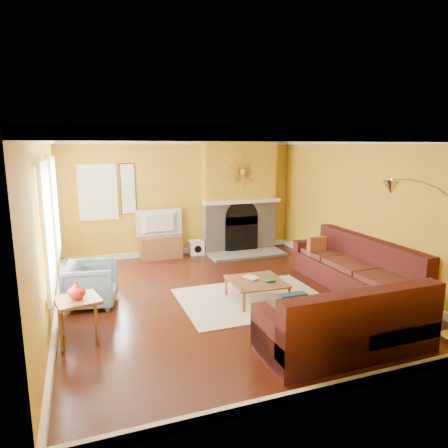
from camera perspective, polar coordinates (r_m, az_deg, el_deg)
name	(u,v)px	position (r m, az deg, el deg)	size (l,w,h in m)	color
floor	(227,296)	(7.01, 0.40, -10.28)	(5.50, 6.00, 0.02)	#4F1D10
ceiling	(227,135)	(6.53, 0.44, 12.54)	(5.50, 6.00, 0.02)	white
wall_back	(182,197)	(9.48, -5.96, 3.79)	(5.50, 0.02, 2.70)	gold
wall_front	(335,271)	(4.04, 15.63, -6.54)	(5.50, 0.02, 2.70)	gold
wall_left	(46,231)	(6.25, -24.02, -0.90)	(0.02, 6.00, 2.70)	gold
wall_right	(363,210)	(8.02, 19.25, 1.90)	(0.02, 6.00, 2.70)	gold
baseboard	(227,292)	(6.98, 0.41, -9.74)	(5.50, 6.00, 0.12)	white
crown_molding	(227,140)	(6.53, 0.44, 11.93)	(5.50, 6.00, 0.12)	white
window_left_near	(53,207)	(7.50, -23.19, 2.19)	(0.06, 1.22, 1.72)	white
window_left_far	(46,228)	(5.63, -24.12, -0.57)	(0.06, 1.22, 1.72)	white
window_back	(98,192)	(9.14, -17.57, 4.32)	(0.82, 0.06, 1.22)	white
wall_art	(128,189)	(9.19, -13.53, 4.88)	(0.34, 0.04, 1.14)	white
fireplace	(239,196)	(9.70, 2.12, 4.01)	(1.80, 0.40, 2.70)	gray
mantel	(242,201)	(9.49, 2.66, 3.24)	(1.92, 0.22, 0.08)	white
hearth	(247,254)	(9.46, 3.32, -4.34)	(1.80, 0.70, 0.06)	gray
sunburst	(243,172)	(9.43, 2.67, 7.46)	(0.70, 0.04, 0.70)	olive
rug	(252,299)	(6.87, 4.08, -10.61)	(2.40, 1.80, 0.02)	beige
sectional_sofa	(315,278)	(6.65, 12.86, -7.55)	(3.10, 3.70, 0.90)	#491917
coffee_table	(256,290)	(6.79, 4.66, -9.39)	(0.88, 0.88, 0.35)	white
media_console	(161,247)	(9.31, -9.02, -3.27)	(0.94, 0.42, 0.52)	brown
tv	(160,223)	(9.19, -9.13, 0.13)	(1.06, 0.14, 0.61)	black
subwoofer	(196,248)	(9.55, -4.03, -3.37)	(0.33, 0.33, 0.33)	white
armchair	(91,284)	(6.83, -18.45, -8.18)	(0.76, 0.79, 0.72)	gray
side_table	(79,320)	(5.73, -20.04, -12.73)	(0.54, 0.54, 0.59)	brown
vase	(76,290)	(5.58, -20.33, -8.82)	(0.23, 0.23, 0.24)	red
book	(247,279)	(6.75, 3.34, -7.81)	(0.19, 0.25, 0.02)	white
arc_lamp	(429,267)	(5.55, 27.27, -5.44)	(1.37, 0.36, 2.16)	silver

